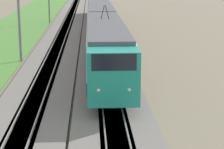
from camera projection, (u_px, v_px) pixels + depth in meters
ballast_main at (63, 35)px, 53.36m from camera, size 240.00×4.40×0.30m
ballast_adjacent at (100, 35)px, 53.58m from camera, size 240.00×4.40×0.30m
track_main at (63, 35)px, 53.35m from camera, size 240.00×1.57×0.45m
track_adjacent at (100, 35)px, 53.57m from camera, size 240.00×1.57×0.45m
grass_verge at (6, 36)px, 53.04m from camera, size 240.00×8.34×0.12m
passenger_train at (100, 18)px, 50.87m from camera, size 58.86×2.87×5.22m
catenary_mast_mid at (20, 14)px, 37.40m from camera, size 0.22×2.56×8.19m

